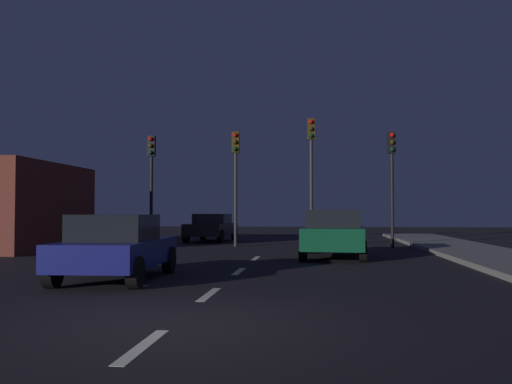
{
  "coord_description": "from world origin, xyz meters",
  "views": [
    {
      "loc": [
        1.92,
        -7.12,
        1.49
      ],
      "look_at": [
        -0.4,
        13.99,
        2.26
      ],
      "focal_mm": 38.19,
      "sensor_mm": 36.0,
      "label": 1
    }
  ],
  "objects_px": {
    "traffic_signal_far_left": "(151,168)",
    "traffic_signal_center_left": "(236,166)",
    "car_adjacent_lane": "(117,247)",
    "traffic_signal_center_right": "(311,158)",
    "car_stopped_ahead": "(334,233)",
    "traffic_signal_far_right": "(392,166)",
    "car_oncoming_far": "(212,227)"
  },
  "relations": [
    {
      "from": "car_oncoming_far",
      "to": "car_adjacent_lane",
      "type": "bearing_deg",
      "value": -86.69
    },
    {
      "from": "traffic_signal_far_left",
      "to": "traffic_signal_center_right",
      "type": "height_order",
      "value": "traffic_signal_center_right"
    },
    {
      "from": "traffic_signal_far_left",
      "to": "car_oncoming_far",
      "type": "relative_size",
      "value": 1.15
    },
    {
      "from": "traffic_signal_far_left",
      "to": "traffic_signal_center_left",
      "type": "height_order",
      "value": "traffic_signal_center_left"
    },
    {
      "from": "traffic_signal_center_left",
      "to": "car_oncoming_far",
      "type": "xyz_separation_m",
      "value": [
        -1.82,
        4.03,
        -2.73
      ]
    },
    {
      "from": "traffic_signal_far_right",
      "to": "car_oncoming_far",
      "type": "height_order",
      "value": "traffic_signal_far_right"
    },
    {
      "from": "traffic_signal_far_right",
      "to": "traffic_signal_center_right",
      "type": "bearing_deg",
      "value": 179.98
    },
    {
      "from": "car_stopped_ahead",
      "to": "car_adjacent_lane",
      "type": "xyz_separation_m",
      "value": [
        -4.94,
        -6.39,
        -0.06
      ]
    },
    {
      "from": "traffic_signal_center_left",
      "to": "traffic_signal_center_right",
      "type": "xyz_separation_m",
      "value": [
        3.23,
        0.0,
        0.33
      ]
    },
    {
      "from": "traffic_signal_center_right",
      "to": "car_oncoming_far",
      "type": "relative_size",
      "value": 1.29
    },
    {
      "from": "traffic_signal_far_left",
      "to": "car_adjacent_lane",
      "type": "distance_m",
      "value": 12.16
    },
    {
      "from": "traffic_signal_far_right",
      "to": "car_oncoming_far",
      "type": "xyz_separation_m",
      "value": [
        -8.4,
        4.03,
        -2.67
      ]
    },
    {
      "from": "traffic_signal_center_left",
      "to": "car_adjacent_lane",
      "type": "bearing_deg",
      "value": -94.56
    },
    {
      "from": "car_stopped_ahead",
      "to": "car_oncoming_far",
      "type": "xyz_separation_m",
      "value": [
        -5.84,
        9.18,
        -0.07
      ]
    },
    {
      "from": "car_stopped_ahead",
      "to": "car_adjacent_lane",
      "type": "distance_m",
      "value": 8.08
    },
    {
      "from": "traffic_signal_center_left",
      "to": "traffic_signal_far_right",
      "type": "xyz_separation_m",
      "value": [
        6.58,
        -0.0,
        -0.07
      ]
    },
    {
      "from": "traffic_signal_far_right",
      "to": "car_adjacent_lane",
      "type": "bearing_deg",
      "value": -123.04
    },
    {
      "from": "traffic_signal_far_left",
      "to": "traffic_signal_far_right",
      "type": "distance_m",
      "value": 10.31
    },
    {
      "from": "traffic_signal_center_left",
      "to": "traffic_signal_far_right",
      "type": "height_order",
      "value": "traffic_signal_center_left"
    },
    {
      "from": "car_adjacent_lane",
      "to": "car_oncoming_far",
      "type": "distance_m",
      "value": 15.59
    },
    {
      "from": "car_adjacent_lane",
      "to": "traffic_signal_center_left",
      "type": "bearing_deg",
      "value": 85.44
    },
    {
      "from": "traffic_signal_far_left",
      "to": "car_stopped_ahead",
      "type": "bearing_deg",
      "value": -33.6
    },
    {
      "from": "car_stopped_ahead",
      "to": "car_adjacent_lane",
      "type": "relative_size",
      "value": 1.09
    },
    {
      "from": "traffic_signal_center_right",
      "to": "car_adjacent_lane",
      "type": "relative_size",
      "value": 1.38
    },
    {
      "from": "traffic_signal_center_right",
      "to": "car_stopped_ahead",
      "type": "distance_m",
      "value": 6.01
    },
    {
      "from": "car_adjacent_lane",
      "to": "car_stopped_ahead",
      "type": "bearing_deg",
      "value": 52.26
    },
    {
      "from": "traffic_signal_far_left",
      "to": "car_adjacent_lane",
      "type": "xyz_separation_m",
      "value": [
        2.8,
        -11.53,
        -2.65
      ]
    },
    {
      "from": "car_adjacent_lane",
      "to": "traffic_signal_far_right",
      "type": "bearing_deg",
      "value": 56.96
    },
    {
      "from": "traffic_signal_center_left",
      "to": "car_oncoming_far",
      "type": "relative_size",
      "value": 1.17
    },
    {
      "from": "car_stopped_ahead",
      "to": "car_oncoming_far",
      "type": "relative_size",
      "value": 1.02
    },
    {
      "from": "car_adjacent_lane",
      "to": "traffic_signal_far_left",
      "type": "bearing_deg",
      "value": 103.66
    },
    {
      "from": "traffic_signal_far_right",
      "to": "car_adjacent_lane",
      "type": "xyz_separation_m",
      "value": [
        -7.5,
        -11.53,
        -2.66
      ]
    }
  ]
}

